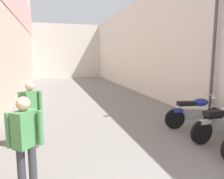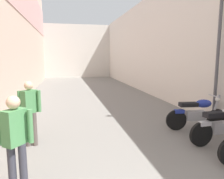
{
  "view_description": "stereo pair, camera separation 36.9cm",
  "coord_description": "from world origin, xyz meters",
  "px_view_note": "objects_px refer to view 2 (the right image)",
  "views": [
    {
      "loc": [
        -1.71,
        -0.32,
        2.13
      ],
      "look_at": [
        -0.08,
        5.48,
        1.22
      ],
      "focal_mm": 34.77,
      "sensor_mm": 36.0,
      "label": 1
    },
    {
      "loc": [
        -1.35,
        -0.41,
        2.13
      ],
      "look_at": [
        -0.08,
        5.48,
        1.22
      ],
      "focal_mm": 34.77,
      "sensor_mm": 36.0,
      "label": 2
    }
  ],
  "objects_px": {
    "motorcycle_fourth": "(224,124)",
    "street_lamp": "(216,40)",
    "pedestrian_mid_alley": "(16,138)",
    "pedestrian_further_down": "(30,109)",
    "motorcycle_fifth": "(197,113)"
  },
  "relations": [
    {
      "from": "motorcycle_fourth",
      "to": "street_lamp",
      "type": "height_order",
      "value": "street_lamp"
    },
    {
      "from": "pedestrian_mid_alley",
      "to": "street_lamp",
      "type": "bearing_deg",
      "value": 25.34
    },
    {
      "from": "motorcycle_fourth",
      "to": "street_lamp",
      "type": "bearing_deg",
      "value": 63.47
    },
    {
      "from": "pedestrian_further_down",
      "to": "street_lamp",
      "type": "relative_size",
      "value": 0.35
    },
    {
      "from": "pedestrian_mid_alley",
      "to": "motorcycle_fifth",
      "type": "bearing_deg",
      "value": 25.53
    },
    {
      "from": "motorcycle_fourth",
      "to": "pedestrian_further_down",
      "type": "distance_m",
      "value": 4.71
    },
    {
      "from": "motorcycle_fourth",
      "to": "street_lamp",
      "type": "relative_size",
      "value": 0.42
    },
    {
      "from": "motorcycle_fifth",
      "to": "motorcycle_fourth",
      "type": "bearing_deg",
      "value": -90.0
    },
    {
      "from": "motorcycle_fifth",
      "to": "street_lamp",
      "type": "height_order",
      "value": "street_lamp"
    },
    {
      "from": "motorcycle_fourth",
      "to": "motorcycle_fifth",
      "type": "bearing_deg",
      "value": 90.0
    },
    {
      "from": "motorcycle_fourth",
      "to": "pedestrian_further_down",
      "type": "bearing_deg",
      "value": 169.35
    },
    {
      "from": "motorcycle_fourth",
      "to": "street_lamp",
      "type": "xyz_separation_m",
      "value": [
        0.7,
        1.39,
        2.12
      ]
    },
    {
      "from": "motorcycle_fourth",
      "to": "street_lamp",
      "type": "distance_m",
      "value": 2.63
    },
    {
      "from": "pedestrian_further_down",
      "to": "street_lamp",
      "type": "height_order",
      "value": "street_lamp"
    },
    {
      "from": "motorcycle_fourth",
      "to": "pedestrian_mid_alley",
      "type": "relative_size",
      "value": 1.18
    }
  ]
}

